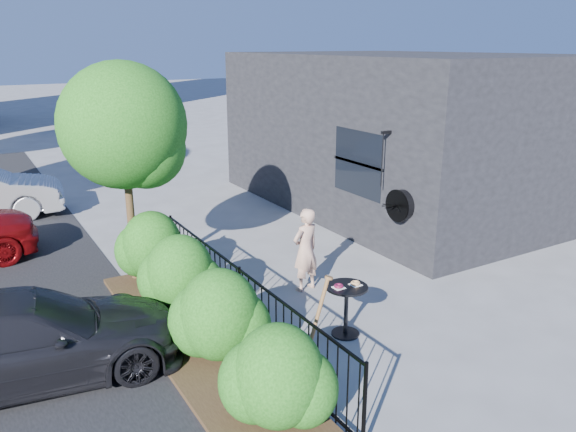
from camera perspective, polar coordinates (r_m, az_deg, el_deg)
ground at (r=9.46m, az=3.49°, el=-9.59°), size 120.00×120.00×0.00m
shop_building at (r=15.57m, az=11.22°, el=8.51°), size 6.22×9.00×4.00m
fence at (r=8.54m, az=-4.90°, el=-8.54°), size 0.05×6.05×1.10m
planting_bed at (r=8.54m, az=-9.13°, el=-12.65°), size 1.30×6.00×0.08m
shrubs at (r=8.35m, az=-8.96°, el=-8.26°), size 1.10×5.60×1.24m
patio_tree at (r=10.16m, az=-15.94°, el=8.07°), size 2.20×2.20×3.94m
cafe_table at (r=8.54m, az=5.95°, el=-8.62°), size 0.64×0.64×0.86m
woman at (r=9.94m, az=1.78°, el=-3.45°), size 0.61×0.46×1.52m
shovel at (r=7.36m, az=2.47°, el=-12.19°), size 0.50×0.19×1.48m
car_darkgrey at (r=8.17m, az=-25.29°, el=-11.23°), size 4.28×2.16×1.19m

